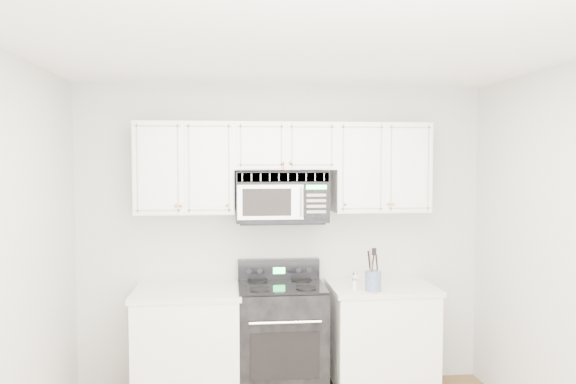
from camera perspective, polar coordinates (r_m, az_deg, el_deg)
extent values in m
cube|color=white|center=(3.18, 2.49, 14.88)|extent=(3.50, 3.50, 0.01)
cube|color=silver|center=(4.90, -0.54, -4.49)|extent=(3.50, 0.01, 2.60)
cube|color=white|center=(4.78, -10.12, -15.34)|extent=(0.82, 0.63, 0.88)
cube|color=silver|center=(4.65, -10.18, -9.96)|extent=(0.86, 0.65, 0.04)
cube|color=white|center=(4.93, 9.45, -14.76)|extent=(0.82, 0.63, 0.88)
cube|color=silver|center=(4.80, 9.50, -9.53)|extent=(0.86, 0.65, 0.04)
cube|color=black|center=(4.79, -0.67, -14.99)|extent=(0.70, 0.60, 0.92)
cube|color=black|center=(4.50, -0.30, -16.32)|extent=(0.54, 0.01, 0.37)
cylinder|color=white|center=(4.40, -0.27, -13.12)|extent=(0.56, 0.02, 0.02)
cube|color=black|center=(4.66, -0.67, -9.56)|extent=(0.70, 0.60, 0.02)
cube|color=black|center=(4.90, -0.96, -7.89)|extent=(0.70, 0.08, 0.19)
cube|color=#28FC5D|center=(4.86, -0.91, -7.99)|extent=(0.10, 0.00, 0.06)
cube|color=white|center=(4.68, -10.41, 2.41)|extent=(0.80, 0.33, 0.75)
cube|color=white|center=(4.84, 9.36, 2.45)|extent=(0.80, 0.33, 0.75)
cube|color=white|center=(4.69, -0.36, 4.67)|extent=(0.84, 0.33, 0.39)
sphere|color=tan|center=(4.51, -10.81, -1.38)|extent=(0.03, 0.03, 0.03)
sphere|color=tan|center=(4.49, -6.23, -1.35)|extent=(0.03, 0.03, 0.03)
sphere|color=tan|center=(4.59, 5.85, -1.26)|extent=(0.03, 0.03, 0.03)
sphere|color=tan|center=(4.67, 10.17, -1.21)|extent=(0.03, 0.03, 0.03)
sphere|color=tan|center=(4.50, -0.51, 3.01)|extent=(0.03, 0.03, 0.03)
sphere|color=tan|center=(4.50, 0.25, 3.01)|extent=(0.03, 0.03, 0.03)
cylinder|color=#C10901|center=(4.50, -0.48, 2.28)|extent=(0.00, 0.00, 0.11)
sphere|color=tan|center=(4.50, -0.48, 1.48)|extent=(0.04, 0.04, 0.04)
cube|color=black|center=(4.67, -0.68, -0.43)|extent=(0.76, 0.38, 0.42)
cube|color=#AEA393|center=(4.48, -0.47, 1.51)|extent=(0.74, 0.01, 0.07)
cube|color=#9F9EA6|center=(4.47, -1.78, -1.05)|extent=(0.53, 0.01, 0.28)
cube|color=black|center=(4.47, -2.16, -1.05)|extent=(0.39, 0.01, 0.22)
cube|color=black|center=(4.51, 2.89, -1.01)|extent=(0.21, 0.01, 0.28)
cube|color=#28FC5D|center=(4.50, 2.91, 0.50)|extent=(0.17, 0.00, 0.03)
cylinder|color=white|center=(4.46, 1.45, -1.06)|extent=(0.02, 0.02, 0.24)
cylinder|color=slate|center=(4.56, 8.64, -8.93)|extent=(0.13, 0.13, 0.16)
cylinder|color=#93634A|center=(4.55, 9.08, -7.94)|extent=(0.01, 0.01, 0.28)
cylinder|color=black|center=(4.57, 8.34, -7.76)|extent=(0.01, 0.01, 0.30)
cylinder|color=#93634A|center=(4.51, 8.54, -7.77)|extent=(0.01, 0.01, 0.32)
cylinder|color=black|center=(4.55, 9.08, -7.94)|extent=(0.01, 0.01, 0.28)
cylinder|color=#93634A|center=(4.57, 8.33, -7.76)|extent=(0.01, 0.01, 0.30)
cylinder|color=black|center=(4.51, 8.54, -7.77)|extent=(0.01, 0.01, 0.32)
cylinder|color=silver|center=(4.59, 6.78, -9.36)|extent=(0.04, 0.04, 0.08)
cylinder|color=white|center=(4.58, 6.78, -8.80)|extent=(0.04, 0.04, 0.01)
cylinder|color=silver|center=(4.73, 6.85, -8.88)|extent=(0.05, 0.05, 0.09)
cylinder|color=white|center=(4.72, 6.85, -8.21)|extent=(0.05, 0.05, 0.02)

